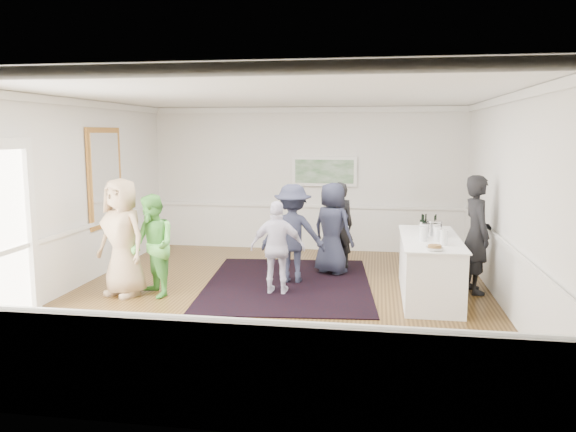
% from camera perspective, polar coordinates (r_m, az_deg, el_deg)
% --- Properties ---
extents(floor, '(8.00, 8.00, 0.00)m').
position_cam_1_polar(floor, '(9.02, -1.34, -8.48)').
color(floor, brown).
rests_on(floor, ground).
extents(ceiling, '(7.00, 8.00, 0.02)m').
position_cam_1_polar(ceiling, '(8.65, -1.41, 12.26)').
color(ceiling, white).
rests_on(ceiling, wall_back).
extents(wall_left, '(0.02, 8.00, 3.20)m').
position_cam_1_polar(wall_left, '(9.93, -21.66, 1.93)').
color(wall_left, white).
rests_on(wall_left, floor).
extents(wall_right, '(0.02, 8.00, 3.20)m').
position_cam_1_polar(wall_right, '(8.76, 21.76, 1.13)').
color(wall_right, white).
rests_on(wall_right, floor).
extents(wall_back, '(7.00, 0.02, 3.20)m').
position_cam_1_polar(wall_back, '(12.62, 1.91, 3.77)').
color(wall_back, white).
rests_on(wall_back, floor).
extents(wall_front, '(7.00, 0.02, 3.20)m').
position_cam_1_polar(wall_front, '(4.86, -9.95, -3.81)').
color(wall_front, white).
rests_on(wall_front, floor).
extents(wainscoting, '(7.00, 8.00, 1.00)m').
position_cam_1_polar(wainscoting, '(8.88, -1.35, -5.39)').
color(wainscoting, white).
rests_on(wainscoting, floor).
extents(mirror, '(0.05, 1.25, 1.85)m').
position_cam_1_polar(mirror, '(11.03, -18.07, 3.73)').
color(mirror, '#CA883B').
rests_on(mirror, wall_left).
extents(landscape_painting, '(1.44, 0.06, 0.66)m').
position_cam_1_polar(landscape_painting, '(12.51, 3.71, 4.54)').
color(landscape_painting, white).
rests_on(landscape_painting, wall_back).
extents(area_rug, '(3.17, 3.96, 0.02)m').
position_cam_1_polar(area_rug, '(9.91, 0.03, -6.86)').
color(area_rug, black).
rests_on(area_rug, floor).
extents(serving_table, '(0.91, 2.40, 0.97)m').
position_cam_1_polar(serving_table, '(9.32, 14.16, -5.05)').
color(serving_table, white).
rests_on(serving_table, floor).
extents(bartender, '(0.58, 0.78, 1.95)m').
position_cam_1_polar(bartender, '(9.72, 18.62, -1.77)').
color(bartender, black).
rests_on(bartender, floor).
extents(guest_tan, '(1.10, 0.92, 1.91)m').
position_cam_1_polar(guest_tan, '(9.42, -16.49, -2.10)').
color(guest_tan, tan).
rests_on(guest_tan, floor).
extents(guest_green, '(1.02, 1.01, 1.66)m').
position_cam_1_polar(guest_green, '(9.26, -13.59, -2.97)').
color(guest_green, '#5ABB4A').
rests_on(guest_green, floor).
extents(guest_lilac, '(0.91, 0.39, 1.53)m').
position_cam_1_polar(guest_lilac, '(9.16, -1.05, -3.26)').
color(guest_lilac, silver).
rests_on(guest_lilac, floor).
extents(guest_dark_a, '(1.15, 0.69, 1.74)m').
position_cam_1_polar(guest_dark_a, '(9.86, 0.48, -1.80)').
color(guest_dark_a, '#222539').
rests_on(guest_dark_a, floor).
extents(guest_dark_b, '(0.71, 0.58, 1.69)m').
position_cam_1_polar(guest_dark_b, '(10.91, 5.10, -0.97)').
color(guest_dark_b, black).
rests_on(guest_dark_b, floor).
extents(guest_navy, '(1.00, 0.90, 1.72)m').
position_cam_1_polar(guest_navy, '(10.50, 4.52, -1.26)').
color(guest_navy, '#222539').
rests_on(guest_navy, floor).
extents(wine_bottles, '(0.30, 0.25, 0.31)m').
position_cam_1_polar(wine_bottles, '(9.73, 14.06, -0.66)').
color(wine_bottles, black).
rests_on(wine_bottles, serving_table).
extents(juice_pitchers, '(0.40, 0.68, 0.24)m').
position_cam_1_polar(juice_pitchers, '(8.95, 14.28, -1.67)').
color(juice_pitchers, '#74BB42').
rests_on(juice_pitchers, serving_table).
extents(ice_bucket, '(0.26, 0.26, 0.25)m').
position_cam_1_polar(ice_bucket, '(9.36, 14.66, -1.28)').
color(ice_bucket, silver).
rests_on(ice_bucket, serving_table).
extents(nut_bowl, '(0.26, 0.26, 0.07)m').
position_cam_1_polar(nut_bowl, '(8.22, 14.69, -3.15)').
color(nut_bowl, white).
rests_on(nut_bowl, serving_table).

